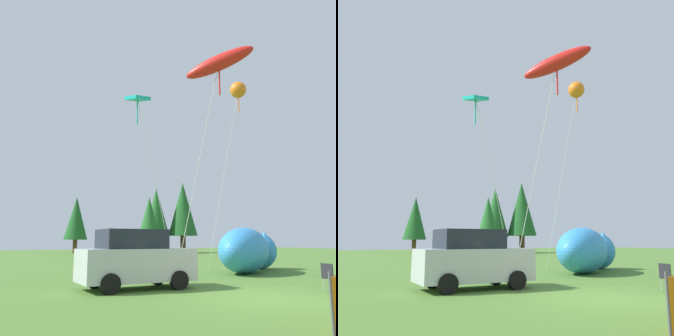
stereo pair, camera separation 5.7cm
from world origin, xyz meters
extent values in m
plane|color=#4C752D|center=(0.00, 0.00, 0.00)|extent=(120.00, 120.00, 0.00)
cube|color=#B7BCC1|center=(-2.33, 3.81, 0.80)|extent=(3.94, 1.90, 1.07)
cube|color=#1E232D|center=(-2.52, 3.82, 1.66)|extent=(2.20, 1.67, 0.64)
cylinder|color=black|center=(-1.09, 4.57, 0.31)|extent=(0.64, 0.27, 0.62)
cylinder|color=black|center=(-1.18, 2.92, 0.31)|extent=(0.64, 0.27, 0.62)
cylinder|color=black|center=(-3.47, 4.70, 0.31)|extent=(0.64, 0.27, 0.62)
cylinder|color=black|center=(-3.56, 3.05, 0.31)|extent=(0.64, 0.27, 0.62)
cube|color=black|center=(2.81, -0.01, 0.42)|extent=(0.59, 0.59, 0.03)
cube|color=black|center=(2.57, 0.03, 0.65)|extent=(0.11, 0.49, 0.46)
cylinder|color=#A5A5AD|center=(3.06, 0.16, 0.21)|extent=(0.02, 0.02, 0.42)
cylinder|color=#A5A5AD|center=(2.63, 0.24, 0.21)|extent=(0.02, 0.02, 0.42)
cylinder|color=#A5A5AD|center=(2.55, -0.19, 0.21)|extent=(0.02, 0.02, 0.42)
ellipsoid|color=#338CD8|center=(4.97, 6.52, 1.12)|extent=(5.30, 4.54, 2.25)
ellipsoid|color=white|center=(4.97, 6.52, 0.62)|extent=(3.53, 3.12, 1.01)
sphere|color=#338CD8|center=(7.57, 8.22, 1.01)|extent=(2.02, 2.02, 2.02)
cone|color=#338CD8|center=(7.57, 8.73, 1.82)|extent=(0.57, 0.57, 0.61)
cone|color=#338CD8|center=(7.57, 7.72, 1.82)|extent=(0.57, 0.57, 0.61)
cylinder|color=#4C4C51|center=(-2.15, -3.58, 0.54)|extent=(0.05, 0.05, 1.07)
cylinder|color=silver|center=(0.63, 7.80, 4.12)|extent=(2.77, 1.18, 8.25)
cube|color=#19B2B2|center=(-0.74, 7.23, 8.24)|extent=(1.09, 1.08, 0.46)
cylinder|color=#19B2B2|center=(-0.74, 7.23, 7.54)|extent=(0.06, 0.06, 1.20)
cylinder|color=silver|center=(4.75, 7.78, 4.85)|extent=(0.65, 2.29, 9.72)
sphere|color=orange|center=(5.06, 6.66, 9.71)|extent=(0.89, 0.89, 0.89)
cylinder|color=orange|center=(5.06, 6.66, 9.01)|extent=(0.06, 0.06, 1.20)
cylinder|color=silver|center=(-0.06, 3.38, 4.13)|extent=(0.86, 1.96, 8.27)
ellipsoid|color=red|center=(0.35, 2.41, 8.26)|extent=(2.06, 2.64, 1.37)
cylinder|color=red|center=(0.35, 2.41, 7.56)|extent=(0.06, 0.06, 1.20)
cylinder|color=brown|center=(15.91, 35.64, 1.01)|extent=(0.65, 0.65, 2.02)
cone|color=#236028|center=(15.91, 35.64, 5.24)|extent=(3.55, 3.55, 6.45)
cylinder|color=brown|center=(13.50, 33.04, 0.82)|extent=(0.53, 0.53, 1.65)
cone|color=#236028|center=(13.50, 33.04, 4.28)|extent=(2.90, 2.90, 5.27)
cylinder|color=brown|center=(19.30, 34.39, 1.11)|extent=(0.71, 0.71, 2.22)
cone|color=#1E5623|center=(19.30, 34.39, 5.78)|extent=(3.91, 3.91, 7.11)
cylinder|color=brown|center=(6.26, 39.29, 0.85)|extent=(0.54, 0.54, 1.69)
cone|color=#1E5623|center=(6.26, 39.29, 4.40)|extent=(2.98, 2.98, 5.42)
camera|label=1|loc=(-8.05, -7.99, 1.61)|focal=40.00mm
camera|label=2|loc=(-8.00, -8.02, 1.61)|focal=40.00mm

